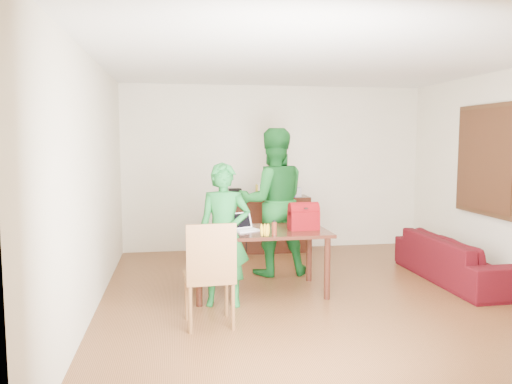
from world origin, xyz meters
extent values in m
cube|color=#452811|center=(0.00, 0.00, -0.05)|extent=(5.00, 5.50, 0.10)
cube|color=white|center=(0.00, 0.00, 2.75)|extent=(5.00, 5.50, 0.10)
cube|color=beige|center=(0.00, 2.80, 1.35)|extent=(5.00, 0.10, 2.70)
cube|color=beige|center=(0.00, -2.80, 1.35)|extent=(5.00, 0.10, 2.70)
cube|color=beige|center=(-2.55, 0.00, 1.35)|extent=(0.10, 5.50, 2.70)
cube|color=#3F2614|center=(2.46, 0.70, 1.55)|extent=(0.04, 1.28, 1.48)
cube|color=#452714|center=(2.43, 0.70, 1.55)|extent=(0.01, 1.18, 1.36)
cube|color=black|center=(-0.20, 2.51, 0.45)|extent=(1.40, 0.45, 0.90)
cube|color=black|center=(-0.70, 2.51, 0.97)|extent=(0.20, 0.14, 0.14)
cube|color=silver|center=(0.25, 2.51, 0.97)|extent=(0.24, 0.22, 0.14)
ellipsoid|color=#171C96|center=(0.25, 2.51, 1.08)|extent=(0.14, 0.14, 0.07)
cube|color=black|center=(-0.67, 0.34, 0.74)|extent=(1.63, 0.93, 0.04)
cylinder|color=black|center=(-1.40, -0.05, 0.36)|extent=(0.07, 0.07, 0.72)
cylinder|color=black|center=(0.06, -0.03, 0.36)|extent=(0.07, 0.07, 0.72)
cylinder|color=black|center=(-1.41, 0.70, 0.36)|extent=(0.07, 0.07, 0.72)
cylinder|color=black|center=(0.05, 0.72, 0.36)|extent=(0.07, 0.07, 0.72)
cube|color=brown|center=(-1.32, -0.61, 0.48)|extent=(0.50, 0.48, 0.05)
cube|color=brown|center=(-1.31, -0.82, 0.77)|extent=(0.47, 0.06, 0.54)
imported|color=#156025|center=(-1.12, -0.04, 0.79)|extent=(0.63, 0.48, 1.57)
imported|color=#12551C|center=(-0.35, 1.15, 0.99)|extent=(0.98, 0.78, 1.97)
cube|color=white|center=(-0.83, 0.30, 0.77)|extent=(0.35, 0.30, 0.02)
cube|color=black|center=(-0.83, 0.30, 0.87)|extent=(0.30, 0.18, 0.18)
cylinder|color=#5D2315|center=(-0.55, 0.00, 0.84)|extent=(0.06, 0.06, 0.17)
cube|color=maroon|center=(-0.14, 0.30, 0.88)|extent=(0.35, 0.21, 0.26)
imported|color=#3F080D|center=(1.95, 0.43, 0.29)|extent=(0.82, 2.01, 0.58)
camera|label=1|loc=(-1.62, -5.39, 1.82)|focal=35.00mm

